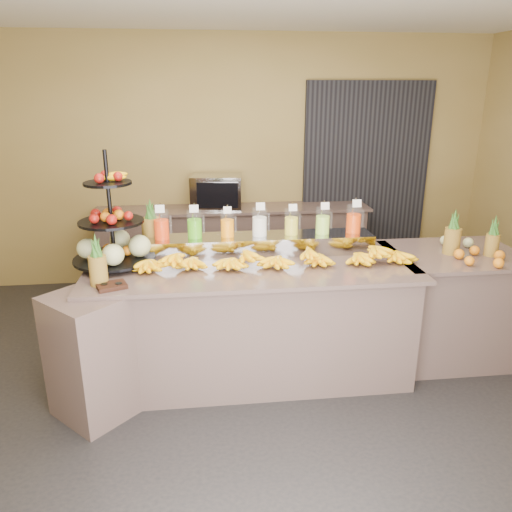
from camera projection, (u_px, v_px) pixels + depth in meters
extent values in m
plane|color=black|center=(256.00, 392.00, 3.83)|extent=(6.00, 6.00, 0.00)
cube|color=olive|center=(231.00, 163.00, 5.75)|extent=(6.00, 0.02, 2.80)
cube|color=black|center=(365.00, 178.00, 5.94)|extent=(1.50, 0.06, 2.20)
cube|color=gray|center=(252.00, 321.00, 3.97)|extent=(2.40, 0.90, 0.90)
cube|color=gray|center=(252.00, 267.00, 3.82)|extent=(2.50, 1.00, 0.03)
cube|color=gray|center=(94.00, 355.00, 3.47)|extent=(0.71, 0.71, 0.90)
cube|color=gray|center=(448.00, 306.00, 4.25)|extent=(1.00, 0.80, 0.90)
cube|color=gray|center=(455.00, 254.00, 4.10)|extent=(1.08, 0.88, 0.03)
cube|color=gray|center=(234.00, 248.00, 5.81)|extent=(3.00, 0.50, 0.90)
cube|color=gray|center=(233.00, 209.00, 5.66)|extent=(3.10, 0.55, 0.03)
cube|color=gray|center=(260.00, 244.00, 4.07)|extent=(1.85, 0.30, 0.15)
cylinder|color=silver|center=(161.00, 225.00, 3.92)|extent=(0.12, 0.12, 0.22)
cylinder|color=red|center=(162.00, 229.00, 3.93)|extent=(0.11, 0.11, 0.15)
cylinder|color=gray|center=(159.00, 218.00, 3.91)|extent=(0.01, 0.01, 0.27)
cube|color=white|center=(160.00, 209.00, 3.82)|extent=(0.07, 0.02, 0.06)
cylinder|color=silver|center=(195.00, 224.00, 3.95)|extent=(0.12, 0.12, 0.22)
cylinder|color=#41B010|center=(195.00, 229.00, 3.96)|extent=(0.11, 0.11, 0.15)
cylinder|color=gray|center=(192.00, 218.00, 3.94)|extent=(0.01, 0.01, 0.26)
cube|color=white|center=(194.00, 209.00, 3.86)|extent=(0.07, 0.02, 0.06)
cylinder|color=silver|center=(227.00, 224.00, 3.98)|extent=(0.11, 0.11, 0.20)
cylinder|color=#FF8701|center=(227.00, 228.00, 3.99)|extent=(0.10, 0.10, 0.14)
cylinder|color=gray|center=(225.00, 218.00, 3.98)|extent=(0.01, 0.01, 0.24)
cube|color=white|center=(227.00, 210.00, 3.89)|extent=(0.06, 0.02, 0.06)
cylinder|color=silver|center=(260.00, 222.00, 4.01)|extent=(0.12, 0.12, 0.22)
cylinder|color=silver|center=(260.00, 226.00, 4.02)|extent=(0.11, 0.11, 0.15)
cylinder|color=gray|center=(258.00, 216.00, 4.00)|extent=(0.01, 0.01, 0.26)
cube|color=white|center=(260.00, 206.00, 3.91)|extent=(0.07, 0.02, 0.06)
cylinder|color=silver|center=(291.00, 222.00, 4.04)|extent=(0.11, 0.11, 0.21)
cylinder|color=gold|center=(291.00, 226.00, 4.05)|extent=(0.11, 0.11, 0.14)
cylinder|color=gray|center=(290.00, 216.00, 4.03)|extent=(0.01, 0.01, 0.25)
cube|color=white|center=(293.00, 208.00, 3.95)|extent=(0.07, 0.02, 0.06)
cylinder|color=silver|center=(323.00, 221.00, 4.07)|extent=(0.12, 0.12, 0.21)
cylinder|color=#A3DF44|center=(323.00, 225.00, 4.08)|extent=(0.11, 0.11, 0.15)
cylinder|color=gray|center=(321.00, 215.00, 4.06)|extent=(0.01, 0.01, 0.25)
cube|color=white|center=(325.00, 206.00, 3.97)|extent=(0.07, 0.02, 0.06)
cylinder|color=silver|center=(354.00, 219.00, 4.09)|extent=(0.12, 0.12, 0.23)
cylinder|color=#DF3900|center=(353.00, 223.00, 4.11)|extent=(0.12, 0.12, 0.15)
cylinder|color=gray|center=(352.00, 213.00, 4.09)|extent=(0.01, 0.01, 0.27)
cube|color=white|center=(357.00, 203.00, 3.99)|extent=(0.07, 0.02, 0.06)
ellipsoid|color=yellow|center=(149.00, 263.00, 3.69)|extent=(0.26, 0.19, 0.11)
ellipsoid|color=yellow|center=(192.00, 261.00, 3.73)|extent=(0.26, 0.19, 0.11)
ellipsoid|color=yellow|center=(234.00, 260.00, 3.76)|extent=(0.26, 0.19, 0.11)
ellipsoid|color=yellow|center=(275.00, 258.00, 3.80)|extent=(0.26, 0.19, 0.11)
ellipsoid|color=yellow|center=(315.00, 257.00, 3.83)|extent=(0.26, 0.19, 0.11)
ellipsoid|color=yellow|center=(354.00, 255.00, 3.87)|extent=(0.26, 0.19, 0.11)
ellipsoid|color=yellow|center=(393.00, 254.00, 3.90)|extent=(0.26, 0.19, 0.11)
ellipsoid|color=yellow|center=(174.00, 252.00, 3.69)|extent=(0.21, 0.17, 0.10)
ellipsoid|color=yellow|center=(242.00, 250.00, 3.75)|extent=(0.21, 0.17, 0.10)
ellipsoid|color=yellow|center=(307.00, 248.00, 3.80)|extent=(0.21, 0.17, 0.10)
ellipsoid|color=yellow|center=(371.00, 245.00, 3.86)|extent=(0.21, 0.17, 0.10)
cylinder|color=black|center=(110.00, 209.00, 3.69)|extent=(0.03, 0.03, 0.87)
cylinder|color=black|center=(115.00, 258.00, 3.81)|extent=(0.69, 0.69, 0.02)
cylinder|color=black|center=(111.00, 222.00, 3.72)|extent=(0.54, 0.54, 0.02)
cylinder|color=black|center=(108.00, 183.00, 3.63)|extent=(0.39, 0.39, 0.02)
sphere|color=#B6BD82|center=(140.00, 246.00, 3.81)|extent=(0.16, 0.16, 0.16)
sphere|color=maroon|center=(129.00, 215.00, 3.72)|extent=(0.08, 0.08, 0.08)
sphere|color=orange|center=(101.00, 252.00, 3.79)|extent=(0.09, 0.09, 0.09)
cube|color=black|center=(112.00, 286.00, 3.37)|extent=(0.23, 0.20, 0.03)
cylinder|color=brown|center=(98.00, 270.00, 3.40)|extent=(0.12, 0.12, 0.21)
cone|color=#21531B|center=(96.00, 245.00, 3.34)|extent=(0.06, 0.06, 0.16)
cylinder|color=brown|center=(152.00, 236.00, 4.06)|extent=(0.16, 0.16, 0.29)
cone|color=#21531B|center=(150.00, 208.00, 3.98)|extent=(0.08, 0.08, 0.16)
cylinder|color=brown|center=(452.00, 241.00, 4.05)|extent=(0.12, 0.12, 0.21)
cylinder|color=brown|center=(492.00, 245.00, 4.00)|extent=(0.11, 0.11, 0.18)
ellipsoid|color=orange|center=(481.00, 257.00, 3.87)|extent=(0.32, 0.21, 0.08)
cube|color=gray|center=(217.00, 192.00, 5.57)|extent=(0.60, 0.45, 0.37)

